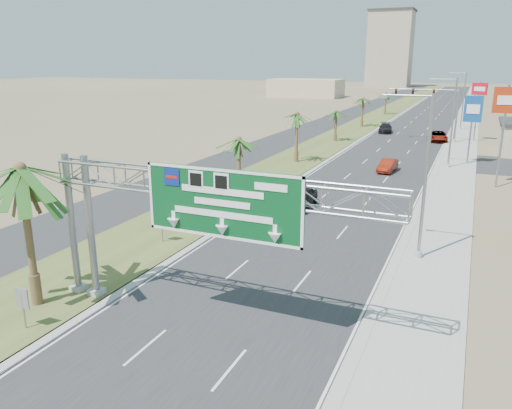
{
  "coord_description": "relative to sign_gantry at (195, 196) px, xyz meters",
  "views": [
    {
      "loc": [
        9.81,
        -8.29,
        11.71
      ],
      "look_at": [
        -0.69,
        15.73,
        4.2
      ],
      "focal_mm": 35.0,
      "sensor_mm": 36.0,
      "label": 1
    }
  ],
  "objects": [
    {
      "name": "car_left_lane",
      "position": [
        -1.71,
        19.9,
        -5.22
      ],
      "size": [
        2.17,
        4.98,
        1.67
      ],
      "primitive_type": "imported",
      "rotation": [
        0.0,
        0.0,
        0.04
      ],
      "color": "black",
      "rests_on": "ground"
    },
    {
      "name": "car_far",
      "position": [
        -3.13,
        69.25,
        -5.29
      ],
      "size": [
        2.85,
        5.54,
        1.54
      ],
      "primitive_type": "imported",
      "rotation": [
        0.0,
        0.0,
        0.14
      ],
      "color": "black",
      "rests_on": "ground"
    },
    {
      "name": "car_right_lane",
      "position": [
        5.96,
        62.46,
        -5.29
      ],
      "size": [
        3.22,
        5.79,
        1.53
      ],
      "primitive_type": "imported",
      "rotation": [
        0.0,
        0.0,
        0.13
      ],
      "color": "gray",
      "rests_on": "ground"
    },
    {
      "name": "palm_row_e",
      "position": [
        -8.44,
        75.07,
        -0.97
      ],
      "size": [
        3.99,
        3.99,
        6.15
      ],
      "color": "brown",
      "rests_on": "ground"
    },
    {
      "name": "median_signback_a",
      "position": [
        -6.74,
        -3.93,
        -4.61
      ],
      "size": [
        0.75,
        0.08,
        2.08
      ],
      "color": "gray",
      "rests_on": "ground"
    },
    {
      "name": "opposing_road",
      "position": [
        -15.94,
        100.07,
        -6.05
      ],
      "size": [
        8.0,
        300.0,
        0.02
      ],
      "primitive_type": "cube",
      "color": "#28282B",
      "rests_on": "ground"
    },
    {
      "name": "streetlight_far",
      "position": [
        8.36,
        78.07,
        -1.36
      ],
      "size": [
        3.27,
        0.44,
        10.0
      ],
      "color": "gray",
      "rests_on": "ground"
    },
    {
      "name": "palm_row_f",
      "position": [
        -8.44,
        100.07,
        -1.35
      ],
      "size": [
        3.99,
        3.99,
        5.75
      ],
      "color": "brown",
      "rests_on": "ground"
    },
    {
      "name": "palm_row_d",
      "position": [
        -8.44,
        56.07,
        -1.64
      ],
      "size": [
        3.99,
        3.99,
        5.45
      ],
      "color": "brown",
      "rests_on": "ground"
    },
    {
      "name": "sign_gantry",
      "position": [
        0.0,
        0.0,
        0.0
      ],
      "size": [
        16.75,
        1.24,
        7.5
      ],
      "color": "gray",
      "rests_on": "ground"
    },
    {
      "name": "palm_row_b",
      "position": [
        -8.44,
        22.07,
        -1.16
      ],
      "size": [
        3.99,
        3.99,
        5.95
      ],
      "color": "brown",
      "rests_on": "ground"
    },
    {
      "name": "palm_row_c",
      "position": [
        -8.44,
        38.07,
        -0.39
      ],
      "size": [
        3.99,
        3.99,
        6.75
      ],
      "color": "brown",
      "rests_on": "ground"
    },
    {
      "name": "median_grass",
      "position": [
        -8.94,
        100.07,
        -6.0
      ],
      "size": [
        7.0,
        300.0,
        0.12
      ],
      "primitive_type": "cube",
      "color": "#4C5726",
      "rests_on": "ground"
    },
    {
      "name": "streetlight_near",
      "position": [
        8.36,
        12.07,
        -1.36
      ],
      "size": [
        3.27,
        0.44,
        10.0
      ],
      "color": "gray",
      "rests_on": "ground"
    },
    {
      "name": "pole_sign_blue",
      "position": [
        10.51,
        45.21,
        0.07
      ],
      "size": [
        2.02,
        0.48,
        8.19
      ],
      "color": "gray",
      "rests_on": "ground"
    },
    {
      "name": "pole_sign_red_near",
      "position": [
        13.37,
        34.08,
        1.63
      ],
      "size": [
        2.42,
        0.61,
        9.71
      ],
      "color": "gray",
      "rests_on": "ground"
    },
    {
      "name": "sidewalk_right",
      "position": [
        9.56,
        100.07,
        -6.01
      ],
      "size": [
        4.0,
        300.0,
        0.1
      ],
      "primitive_type": "cube",
      "color": "#9E9B93",
      "rests_on": "ground"
    },
    {
      "name": "signal_mast",
      "position": [
        6.23,
        62.05,
        -1.21
      ],
      "size": [
        10.28,
        0.71,
        8.0
      ],
      "color": "gray",
      "rests_on": "ground"
    },
    {
      "name": "road",
      "position": [
        1.06,
        100.07,
        -6.05
      ],
      "size": [
        12.0,
        300.0,
        0.02
      ],
      "primitive_type": "cube",
      "color": "#28282B",
      "rests_on": "ground"
    },
    {
      "name": "building_distant_left",
      "position": [
        -43.94,
        150.07,
        -3.06
      ],
      "size": [
        24.0,
        14.0,
        6.0
      ],
      "primitive_type": "cube",
      "color": "tan",
      "rests_on": "ground"
    },
    {
      "name": "median_signback_b",
      "position": [
        -7.44,
        8.07,
        -4.61
      ],
      "size": [
        0.75,
        0.08,
        2.08
      ],
      "color": "gray",
      "rests_on": "ground"
    },
    {
      "name": "car_mid_lane",
      "position": [
        2.56,
        37.1,
        -5.36
      ],
      "size": [
        1.78,
        4.32,
        1.39
      ],
      "primitive_type": "imported",
      "rotation": [
        0.0,
        0.0,
        -0.07
      ],
      "color": "maroon",
      "rests_on": "ground"
    },
    {
      "name": "tower_distant",
      "position": [
        -30.94,
        240.07,
        11.44
      ],
      "size": [
        20.0,
        16.0,
        35.0
      ],
      "primitive_type": "cube",
      "color": "tan",
      "rests_on": "ground"
    },
    {
      "name": "streetlight_mid",
      "position": [
        8.36,
        42.07,
        -1.36
      ],
      "size": [
        3.27,
        0.44,
        10.0
      ],
      "color": "gray",
      "rests_on": "ground"
    },
    {
      "name": "pole_sign_red_far",
      "position": [
        10.95,
        64.75,
        1.02
      ],
      "size": [
        2.2,
        0.9,
        8.93
      ],
      "color": "gray",
      "rests_on": "ground"
    },
    {
      "name": "palm_near",
      "position": [
        -8.14,
        -1.93,
        0.87
      ],
      "size": [
        5.7,
        5.7,
        8.35
      ],
      "color": "brown",
      "rests_on": "ground"
    }
  ]
}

